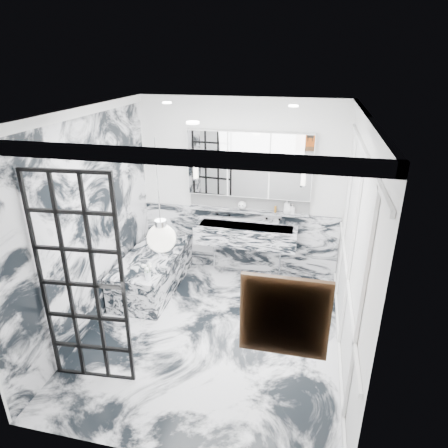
% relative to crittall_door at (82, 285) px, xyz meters
% --- Properties ---
extents(floor, '(3.60, 3.60, 0.00)m').
position_rel_crittall_door_xyz_m(floor, '(1.10, 1.01, -1.19)').
color(floor, silver).
rests_on(floor, ground).
extents(ceiling, '(3.60, 3.60, 0.00)m').
position_rel_crittall_door_xyz_m(ceiling, '(1.10, 1.01, 1.61)').
color(ceiling, white).
rests_on(ceiling, wall_back).
extents(wall_back, '(3.60, 0.00, 3.60)m').
position_rel_crittall_door_xyz_m(wall_back, '(1.10, 2.81, 0.21)').
color(wall_back, white).
rests_on(wall_back, floor).
extents(wall_front, '(3.60, 0.00, 3.60)m').
position_rel_crittall_door_xyz_m(wall_front, '(1.10, -0.79, 0.21)').
color(wall_front, white).
rests_on(wall_front, floor).
extents(wall_left, '(0.00, 3.60, 3.60)m').
position_rel_crittall_door_xyz_m(wall_left, '(-0.50, 1.01, 0.21)').
color(wall_left, white).
rests_on(wall_left, floor).
extents(wall_right, '(0.00, 3.60, 3.60)m').
position_rel_crittall_door_xyz_m(wall_right, '(2.70, 1.01, 0.21)').
color(wall_right, white).
rests_on(wall_right, floor).
extents(marble_clad_back, '(3.18, 0.05, 1.05)m').
position_rel_crittall_door_xyz_m(marble_clad_back, '(1.10, 2.79, -0.66)').
color(marble_clad_back, silver).
rests_on(marble_clad_back, floor).
extents(marble_clad_left, '(0.02, 3.56, 2.68)m').
position_rel_crittall_door_xyz_m(marble_clad_left, '(-0.48, 1.01, 0.15)').
color(marble_clad_left, silver).
rests_on(marble_clad_left, floor).
extents(panel_molding, '(0.03, 3.40, 2.30)m').
position_rel_crittall_door_xyz_m(panel_molding, '(2.68, 1.01, 0.11)').
color(panel_molding, white).
rests_on(panel_molding, floor).
extents(soap_bottle_a, '(0.11, 0.11, 0.23)m').
position_rel_crittall_door_xyz_m(soap_bottle_a, '(1.85, 2.72, 0.01)').
color(soap_bottle_a, '#8C5919').
rests_on(soap_bottle_a, ledge).
extents(soap_bottle_b, '(0.08, 0.08, 0.15)m').
position_rel_crittall_door_xyz_m(soap_bottle_b, '(1.94, 2.72, -0.02)').
color(soap_bottle_b, '#4C4C51').
rests_on(soap_bottle_b, ledge).
extents(soap_bottle_c, '(0.17, 0.17, 0.17)m').
position_rel_crittall_door_xyz_m(soap_bottle_c, '(1.88, 2.72, -0.02)').
color(soap_bottle_c, silver).
rests_on(soap_bottle_c, ledge).
extents(face_pot, '(0.13, 0.13, 0.13)m').
position_rel_crittall_door_xyz_m(face_pot, '(1.16, 2.72, -0.02)').
color(face_pot, white).
rests_on(face_pot, ledge).
extents(amber_bottle, '(0.04, 0.04, 0.10)m').
position_rel_crittall_door_xyz_m(amber_bottle, '(1.68, 2.72, -0.05)').
color(amber_bottle, '#8C5919').
rests_on(amber_bottle, ledge).
extents(flower_vase, '(0.09, 0.09, 0.12)m').
position_rel_crittall_door_xyz_m(flower_vase, '(0.15, 1.23, -0.58)').
color(flower_vase, silver).
rests_on(flower_vase, bathtub).
extents(crittall_door, '(0.88, 0.11, 2.38)m').
position_rel_crittall_door_xyz_m(crittall_door, '(0.00, 0.00, 0.00)').
color(crittall_door, black).
rests_on(crittall_door, floor).
extents(artwork, '(0.53, 0.05, 0.53)m').
position_rel_crittall_door_xyz_m(artwork, '(2.08, -0.75, 0.47)').
color(artwork, '#CD4315').
rests_on(artwork, wall_front).
extents(pendant_light, '(0.25, 0.25, 0.25)m').
position_rel_crittall_door_xyz_m(pendant_light, '(0.96, -0.14, 0.68)').
color(pendant_light, white).
rests_on(pendant_light, ceiling).
extents(trough_sink, '(1.60, 0.45, 0.30)m').
position_rel_crittall_door_xyz_m(trough_sink, '(1.25, 2.57, -0.46)').
color(trough_sink, silver).
rests_on(trough_sink, wall_back).
extents(ledge, '(1.90, 0.14, 0.04)m').
position_rel_crittall_door_xyz_m(ledge, '(1.25, 2.73, -0.12)').
color(ledge, silver).
rests_on(ledge, wall_back).
extents(subway_tile, '(1.90, 0.03, 0.23)m').
position_rel_crittall_door_xyz_m(subway_tile, '(1.25, 2.80, 0.02)').
color(subway_tile, white).
rests_on(subway_tile, wall_back).
extents(mirror_cabinet, '(1.90, 0.16, 1.00)m').
position_rel_crittall_door_xyz_m(mirror_cabinet, '(1.25, 2.74, 0.63)').
color(mirror_cabinet, white).
rests_on(mirror_cabinet, wall_back).
extents(sconce_left, '(0.07, 0.07, 0.40)m').
position_rel_crittall_door_xyz_m(sconce_left, '(0.43, 2.64, 0.59)').
color(sconce_left, white).
rests_on(sconce_left, mirror_cabinet).
extents(sconce_right, '(0.07, 0.07, 0.40)m').
position_rel_crittall_door_xyz_m(sconce_right, '(2.07, 2.64, 0.59)').
color(sconce_right, white).
rests_on(sconce_right, mirror_cabinet).
extents(bathtub, '(0.75, 1.65, 0.55)m').
position_rel_crittall_door_xyz_m(bathtub, '(-0.07, 1.91, -0.91)').
color(bathtub, silver).
rests_on(bathtub, floor).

